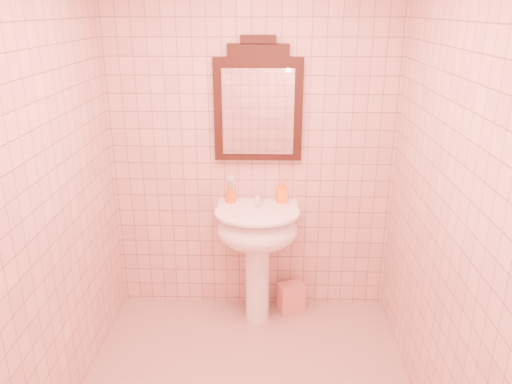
{
  "coord_description": "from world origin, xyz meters",
  "views": [
    {
      "loc": [
        0.12,
        -2.26,
        2.16
      ],
      "look_at": [
        0.04,
        0.55,
        1.12
      ],
      "focal_mm": 35.0,
      "sensor_mm": 36.0,
      "label": 1
    }
  ],
  "objects_px": {
    "mirror": "(258,104)",
    "toothbrush_cup": "(231,196)",
    "pedestal_sink": "(257,237)",
    "towel": "(291,298)",
    "soap_dispenser": "(282,192)"
  },
  "relations": [
    {
      "from": "pedestal_sink",
      "to": "towel",
      "type": "relative_size",
      "value": 3.79
    },
    {
      "from": "mirror",
      "to": "toothbrush_cup",
      "type": "bearing_deg",
      "value": -164.68
    },
    {
      "from": "soap_dispenser",
      "to": "towel",
      "type": "bearing_deg",
      "value": -42.37
    },
    {
      "from": "pedestal_sink",
      "to": "mirror",
      "type": "bearing_deg",
      "value": 90.0
    },
    {
      "from": "mirror",
      "to": "pedestal_sink",
      "type": "bearing_deg",
      "value": -90.0
    },
    {
      "from": "pedestal_sink",
      "to": "mirror",
      "type": "distance_m",
      "value": 0.91
    },
    {
      "from": "pedestal_sink",
      "to": "towel",
      "type": "height_order",
      "value": "pedestal_sink"
    },
    {
      "from": "pedestal_sink",
      "to": "toothbrush_cup",
      "type": "xyz_separation_m",
      "value": [
        -0.19,
        0.15,
        0.25
      ]
    },
    {
      "from": "mirror",
      "to": "toothbrush_cup",
      "type": "distance_m",
      "value": 0.67
    },
    {
      "from": "toothbrush_cup",
      "to": "soap_dispenser",
      "type": "bearing_deg",
      "value": 1.75
    },
    {
      "from": "mirror",
      "to": "towel",
      "type": "relative_size",
      "value": 3.64
    },
    {
      "from": "toothbrush_cup",
      "to": "towel",
      "type": "relative_size",
      "value": 0.75
    },
    {
      "from": "mirror",
      "to": "soap_dispenser",
      "type": "xyz_separation_m",
      "value": [
        0.17,
        -0.04,
        -0.61
      ]
    },
    {
      "from": "towel",
      "to": "mirror",
      "type": "bearing_deg",
      "value": 159.2
    },
    {
      "from": "pedestal_sink",
      "to": "mirror",
      "type": "relative_size",
      "value": 1.04
    }
  ]
}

